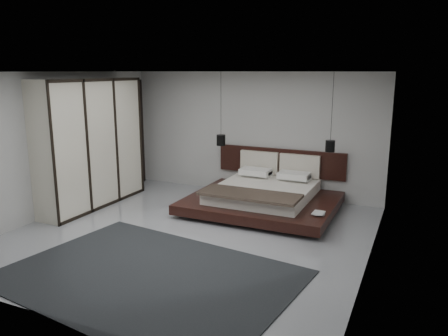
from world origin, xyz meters
The scene contains 14 objects.
floor centered at (0.00, 0.00, 0.00)m, with size 6.00×6.00×0.00m, color gray.
ceiling centered at (0.00, 0.00, 2.80)m, with size 6.00×6.00×0.00m, color white.
wall_back centered at (0.00, 3.00, 1.40)m, with size 6.00×6.00×0.00m, color #B0B0AD.
wall_front centered at (0.00, -3.00, 1.40)m, with size 6.00×6.00×0.00m, color #B0B0AD.
wall_left centered at (-3.00, 0.00, 1.40)m, with size 6.00×6.00×0.00m, color #B0B0AD.
wall_right centered at (3.00, 0.00, 1.40)m, with size 6.00×6.00×0.00m, color #B0B0AD.
lattice_screen centered at (-2.95, 2.45, 1.30)m, with size 0.05×0.90×2.60m, color black.
bed centered at (0.71, 1.90, 0.30)m, with size 2.94×2.46×1.10m.
book_lower centered at (1.92, 1.23, 0.28)m, with size 0.19×0.26×0.02m, color #99724C.
book_upper centered at (1.90, 1.19, 0.31)m, with size 0.20×0.28×0.02m, color #99724C.
pendant_left centered at (-0.49, 2.38, 1.31)m, with size 0.20×0.20×1.62m.
pendant_right centered at (1.92, 2.38, 1.35)m, with size 0.19×0.19×1.57m.
wardrobe centered at (-2.70, 0.67, 1.33)m, with size 0.64×2.72×2.67m.
rug centered at (0.27, -1.67, 0.01)m, with size 3.97×2.83×0.02m, color black.
Camera 1 is at (3.57, -6.34, 2.82)m, focal length 35.00 mm.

